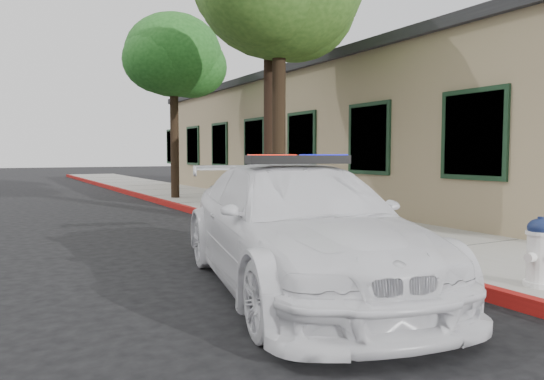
{
  "coord_description": "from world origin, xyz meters",
  "views": [
    {
      "loc": [
        -4.65,
        -5.64,
        1.59
      ],
      "look_at": [
        0.09,
        3.07,
        0.9
      ],
      "focal_mm": 34.28,
      "sensor_mm": 36.0,
      "label": 1
    }
  ],
  "objects": [
    {
      "name": "ground",
      "position": [
        0.0,
        0.0,
        0.0
      ],
      "size": [
        120.0,
        120.0,
        0.0
      ],
      "primitive_type": "plane",
      "color": "black",
      "rests_on": "ground"
    },
    {
      "name": "sidewalk",
      "position": [
        1.6,
        3.0,
        0.07
      ],
      "size": [
        3.2,
        60.0,
        0.15
      ],
      "primitive_type": "cube",
      "color": "gray",
      "rests_on": "ground"
    },
    {
      "name": "red_curb",
      "position": [
        0.06,
        3.0,
        0.08
      ],
      "size": [
        0.14,
        60.0,
        0.16
      ],
      "primitive_type": "cube",
      "color": "#9C1411",
      "rests_on": "ground"
    },
    {
      "name": "clapboard_building",
      "position": [
        6.69,
        9.0,
        2.13
      ],
      "size": [
        7.3,
        20.89,
        4.24
      ],
      "color": "#997F64",
      "rests_on": "ground"
    },
    {
      "name": "police_car",
      "position": [
        -1.49,
        -0.46,
        0.74
      ],
      "size": [
        3.03,
        5.36,
        1.59
      ],
      "rotation": [
        0.0,
        0.0,
        -0.2
      ],
      "color": "white",
      "rests_on": "ground"
    },
    {
      "name": "fire_hydrant",
      "position": [
        0.56,
        -2.14,
        0.53
      ],
      "size": [
        0.43,
        0.38,
        0.76
      ],
      "rotation": [
        0.0,
        0.0,
        0.05
      ],
      "color": "white",
      "rests_on": "sidewalk"
    },
    {
      "name": "street_tree_far",
      "position": [
        0.72,
        10.86,
        4.65
      ],
      "size": [
        3.46,
        3.16,
        5.99
      ],
      "rotation": [
        0.0,
        0.0,
        -0.4
      ],
      "color": "black",
      "rests_on": "sidewalk"
    }
  ]
}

